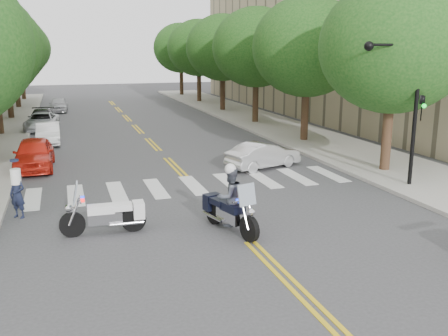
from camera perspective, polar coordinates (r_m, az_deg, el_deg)
name	(u,v)px	position (r m, az deg, el deg)	size (l,w,h in m)	color
ground	(250,242)	(14.61, 2.97, -8.46)	(140.00, 140.00, 0.00)	#38383A
sidewalk_right	(264,122)	(37.90, 4.57, 5.26)	(5.00, 60.00, 0.15)	#9E9991
tree_l_3	(5,48)	(42.83, -23.80, 12.49)	(6.40, 6.40, 8.45)	#382316
tree_l_4	(13,48)	(50.80, -22.95, 12.54)	(6.40, 6.40, 8.45)	#382316
tree_l_5	(19,48)	(58.78, -22.34, 12.58)	(6.40, 6.40, 8.45)	#382316
tree_r_0	(394,46)	(23.13, 18.82, 13.02)	(6.40, 6.40, 8.45)	#382316
tree_r_1	(307,47)	(29.96, 9.49, 13.48)	(6.40, 6.40, 8.45)	#382316
tree_r_2	(256,47)	(37.25, 3.70, 13.59)	(6.40, 6.40, 8.45)	#382316
tree_r_3	(223,48)	(44.79, -0.17, 13.59)	(6.40, 6.40, 8.45)	#382316
tree_r_4	(199,48)	(52.46, -2.91, 13.55)	(6.40, 6.40, 8.45)	#382316
tree_r_5	(181,48)	(60.22, -4.96, 13.50)	(6.40, 6.40, 8.45)	#382316
traffic_signal_pole	(407,95)	(20.55, 20.15, 7.82)	(2.82, 0.42, 6.00)	black
motorcycle_police	(229,201)	(15.14, 0.59, -3.84)	(1.11, 2.57, 2.14)	black
motorcycle_parked	(111,215)	(15.47, -12.81, -5.26)	(2.56, 0.59, 1.65)	black
officer_standing	(17,194)	(17.73, -22.53, -2.81)	(0.58, 0.38, 1.59)	black
convertible	(263,155)	(23.41, 4.52, 1.48)	(1.29, 3.71, 1.22)	silver
parked_car_a	(34,154)	(24.71, -20.89, 1.53)	(1.70, 4.24, 1.44)	red
parked_car_b	(48,134)	(31.04, -19.45, 3.73)	(1.31, 3.75, 1.23)	white
parked_car_c	(42,122)	(36.50, -20.09, 5.01)	(2.00, 4.35, 1.21)	#B8BCC1
parked_car_d	(42,119)	(37.48, -20.05, 5.29)	(1.83, 4.50, 1.31)	black
parked_car_e	(59,105)	(46.89, -18.38, 6.88)	(1.51, 3.74, 1.28)	#A0A0A5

